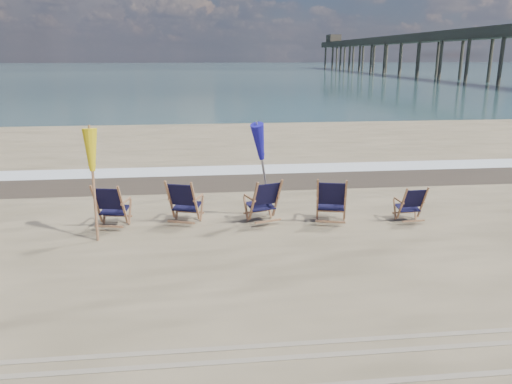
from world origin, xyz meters
TOP-DOWN VIEW (x-y plane):
  - ocean at (0.00, 128.00)m, footprint 400.00×400.00m
  - surf_foam at (0.00, 8.30)m, footprint 200.00×1.40m
  - wet_sand_strip at (0.00, 6.80)m, footprint 200.00×2.60m
  - tire_tracks at (0.00, -2.80)m, footprint 80.00×1.30m
  - beach_chair_0 at (-2.87, 2.68)m, footprint 0.81×0.88m
  - beach_chair_1 at (-1.30, 2.75)m, footprint 0.90×0.95m
  - beach_chair_2 at (0.56, 2.79)m, footprint 0.89×0.94m
  - beach_chair_3 at (2.03, 2.40)m, footprint 0.89×0.95m
  - beach_chair_4 at (3.84, 2.38)m, footprint 0.60×0.67m
  - umbrella_yellow at (-3.32, 2.13)m, footprint 0.30×0.30m
  - umbrella_blue at (0.29, 3.08)m, footprint 0.30×0.30m
  - fishing_pier at (38.00, 74.00)m, footprint 4.40×140.00m

SIDE VIEW (x-z plane):
  - ocean at x=0.00m, z-range 0.00..0.00m
  - wet_sand_strip at x=0.00m, z-range 0.00..0.00m
  - surf_foam at x=0.00m, z-range 0.00..0.01m
  - tire_tracks at x=0.00m, z-range 0.00..0.01m
  - beach_chair_4 at x=3.84m, z-range 0.00..0.89m
  - beach_chair_0 at x=-2.87m, z-range 0.00..1.05m
  - beach_chair_2 at x=0.56m, z-range 0.00..1.07m
  - beach_chair_1 at x=-1.30m, z-range 0.00..1.07m
  - beach_chair_3 at x=2.03m, z-range 0.00..1.11m
  - umbrella_yellow at x=-3.32m, z-range 0.61..2.90m
  - umbrella_blue at x=0.29m, z-range 0.64..3.01m
  - fishing_pier at x=38.00m, z-range 0.00..9.30m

